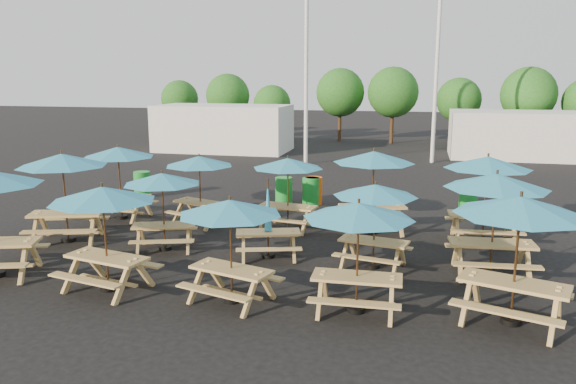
% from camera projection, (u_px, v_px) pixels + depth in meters
% --- Properties ---
extents(ground, '(120.00, 120.00, 0.00)m').
position_uv_depth(ground, '(276.00, 241.00, 15.85)').
color(ground, black).
rests_on(ground, ground).
extents(picnic_unit_1, '(3.06, 3.06, 2.51)m').
position_uv_depth(picnic_unit_1, '(62.00, 164.00, 15.33)').
color(picnic_unit_1, '#AD844C').
rests_on(picnic_unit_1, ground).
extents(picnic_unit_2, '(2.39, 2.39, 2.37)m').
position_uv_depth(picnic_unit_2, '(118.00, 156.00, 17.88)').
color(picnic_unit_2, '#AD844C').
rests_on(picnic_unit_2, ground).
extents(picnic_unit_3, '(2.67, 2.67, 2.32)m').
position_uv_depth(picnic_unit_3, '(103.00, 199.00, 11.79)').
color(picnic_unit_3, '#AD844C').
rests_on(picnic_unit_3, ground).
extents(picnic_unit_4, '(2.58, 2.58, 2.10)m').
position_uv_depth(picnic_unit_4, '(162.00, 182.00, 14.65)').
color(picnic_unit_4, '#AD844C').
rests_on(picnic_unit_4, ground).
extents(picnic_unit_5, '(2.69, 2.69, 2.18)m').
position_uv_depth(picnic_unit_5, '(199.00, 164.00, 17.22)').
color(picnic_unit_5, '#AD844C').
rests_on(picnic_unit_5, ground).
extents(picnic_unit_6, '(2.62, 2.62, 2.18)m').
position_uv_depth(picnic_unit_6, '(230.00, 212.00, 11.19)').
color(picnic_unit_6, '#AD844C').
rests_on(picnic_unit_6, ground).
extents(picnic_unit_7, '(1.97, 1.83, 2.07)m').
position_uv_depth(picnic_unit_7, '(268.00, 225.00, 14.21)').
color(picnic_unit_7, '#AD844C').
rests_on(picnic_unit_7, ground).
extents(picnic_unit_8, '(2.43, 2.43, 2.19)m').
position_uv_depth(picnic_unit_8, '(288.00, 167.00, 16.67)').
color(picnic_unit_8, '#AD844C').
rests_on(picnic_unit_8, ground).
extents(picnic_unit_9, '(2.21, 2.21, 2.23)m').
position_uv_depth(picnic_unit_9, '(359.00, 216.00, 10.69)').
color(picnic_unit_9, '#AD844C').
rests_on(picnic_unit_9, ground).
extents(picnic_unit_10, '(2.38, 2.38, 2.08)m').
position_uv_depth(picnic_unit_10, '(375.00, 195.00, 13.26)').
color(picnic_unit_10, '#AD844C').
rests_on(picnic_unit_10, ground).
extents(picnic_unit_11, '(3.01, 3.01, 2.45)m').
position_uv_depth(picnic_unit_11, '(374.00, 161.00, 16.26)').
color(picnic_unit_11, '#AD844C').
rests_on(picnic_unit_11, ground).
extents(picnic_unit_12, '(3.02, 3.02, 2.47)m').
position_uv_depth(picnic_unit_12, '(520.00, 212.00, 10.13)').
color(picnic_unit_12, '#AD844C').
rests_on(picnic_unit_12, ground).
extents(picnic_unit_13, '(2.54, 2.54, 2.43)m').
position_uv_depth(picnic_unit_13, '(496.00, 186.00, 12.66)').
color(picnic_unit_13, '#AD844C').
rests_on(picnic_unit_13, ground).
extents(picnic_unit_14, '(2.52, 2.52, 2.44)m').
position_uv_depth(picnic_unit_14, '(488.00, 167.00, 15.30)').
color(picnic_unit_14, '#AD844C').
rests_on(picnic_unit_14, ground).
extents(waste_bin_0, '(0.62, 0.62, 0.99)m').
position_uv_depth(waste_bin_0, '(142.00, 184.00, 21.42)').
color(waste_bin_0, '#198B2B').
rests_on(waste_bin_0, ground).
extents(waste_bin_1, '(0.62, 0.62, 0.99)m').
position_uv_depth(waste_bin_1, '(284.00, 191.00, 20.22)').
color(waste_bin_1, '#198B2B').
rests_on(waste_bin_1, ground).
extents(waste_bin_2, '(0.62, 0.62, 0.99)m').
position_uv_depth(waste_bin_2, '(314.00, 191.00, 20.25)').
color(waste_bin_2, '#E1560D').
rests_on(waste_bin_2, ground).
extents(waste_bin_3, '(0.62, 0.62, 0.99)m').
position_uv_depth(waste_bin_3, '(311.00, 191.00, 20.12)').
color(waste_bin_3, '#198B2B').
rests_on(waste_bin_3, ground).
extents(waste_bin_4, '(0.62, 0.62, 0.99)m').
position_uv_depth(waste_bin_4, '(468.00, 199.00, 18.92)').
color(waste_bin_4, '#198B2B').
rests_on(waste_bin_4, ground).
extents(mast_0, '(0.20, 0.20, 12.00)m').
position_uv_depth(mast_0, '(306.00, 47.00, 28.42)').
color(mast_0, silver).
rests_on(mast_0, ground).
extents(mast_1, '(0.20, 0.20, 12.00)m').
position_uv_depth(mast_1, '(438.00, 47.00, 28.86)').
color(mast_1, silver).
rests_on(mast_1, ground).
extents(event_tent_0, '(8.00, 4.00, 2.80)m').
position_uv_depth(event_tent_0, '(223.00, 128.00, 34.52)').
color(event_tent_0, silver).
rests_on(event_tent_0, ground).
extents(event_tent_1, '(7.00, 4.00, 2.60)m').
position_uv_depth(event_tent_1, '(514.00, 135.00, 31.66)').
color(event_tent_1, silver).
rests_on(event_tent_1, ground).
extents(tree_0, '(2.80, 2.80, 4.24)m').
position_uv_depth(tree_0, '(180.00, 99.00, 42.50)').
color(tree_0, '#382314').
rests_on(tree_0, ground).
extents(tree_1, '(3.11, 3.11, 4.72)m').
position_uv_depth(tree_1, '(228.00, 96.00, 40.18)').
color(tree_1, '#382314').
rests_on(tree_1, ground).
extents(tree_2, '(2.59, 2.59, 3.93)m').
position_uv_depth(tree_2, '(272.00, 104.00, 39.29)').
color(tree_2, '#382314').
rests_on(tree_2, ground).
extents(tree_3, '(3.36, 3.36, 5.09)m').
position_uv_depth(tree_3, '(340.00, 93.00, 39.10)').
color(tree_3, '#382314').
rests_on(tree_3, ground).
extents(tree_4, '(3.41, 3.41, 5.17)m').
position_uv_depth(tree_4, '(393.00, 92.00, 37.83)').
color(tree_4, '#382314').
rests_on(tree_4, ground).
extents(tree_5, '(2.94, 2.94, 4.45)m').
position_uv_depth(tree_5, '(459.00, 100.00, 37.35)').
color(tree_5, '#382314').
rests_on(tree_5, ground).
extents(tree_6, '(3.38, 3.38, 5.13)m').
position_uv_depth(tree_6, '(529.00, 94.00, 34.66)').
color(tree_6, '#382314').
rests_on(tree_6, ground).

